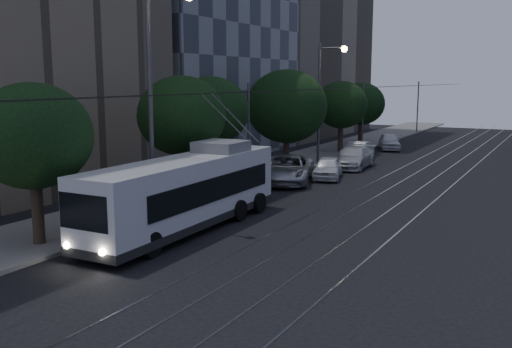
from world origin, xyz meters
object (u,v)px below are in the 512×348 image
object	(u,v)px
trolleybus	(187,192)
pickup_silver	(288,169)
car_white_a	(328,168)
streetlamp_far	(324,92)
car_white_c	(357,151)
car_white_d	(389,142)
streetlamp_near	(158,84)
car_white_b	(354,158)

from	to	relation	value
trolleybus	pickup_silver	bearing A→B (deg)	94.20
car_white_a	streetlamp_far	bearing A→B (deg)	99.27
trolleybus	car_white_c	distance (m)	23.57
car_white_c	trolleybus	bearing A→B (deg)	-89.01
car_white_d	trolleybus	bearing A→B (deg)	-110.68
car_white_c	streetlamp_near	bearing A→B (deg)	-93.06
car_white_b	car_white_c	distance (m)	4.24
car_white_b	car_white_c	world-z (taller)	car_white_b
pickup_silver	car_white_c	size ratio (longest dim) A/B	1.39
car_white_b	car_white_d	size ratio (longest dim) A/B	1.20
trolleybus	car_white_b	world-z (taller)	trolleybus
pickup_silver	car_white_b	bearing A→B (deg)	59.39
streetlamp_near	car_white_a	bearing A→B (deg)	81.62
pickup_silver	car_white_d	size ratio (longest dim) A/B	1.40
trolleybus	car_white_a	xyz separation A→B (m)	(0.43, 14.49, -0.91)
car_white_b	car_white_c	xyz separation A→B (m)	(-1.18, 4.07, -0.04)
trolleybus	pickup_silver	size ratio (longest dim) A/B	1.95
car_white_b	streetlamp_near	bearing A→B (deg)	-99.10
car_white_d	car_white_a	bearing A→B (deg)	-108.57
car_white_b	pickup_silver	bearing A→B (deg)	-104.94
pickup_silver	car_white_b	size ratio (longest dim) A/B	1.16
car_white_b	car_white_d	bearing A→B (deg)	91.16
trolleybus	streetlamp_far	bearing A→B (deg)	94.67
pickup_silver	streetlamp_near	size ratio (longest dim) A/B	0.60
car_white_a	car_white_c	bearing A→B (deg)	81.51
car_white_d	streetlamp_near	bearing A→B (deg)	-113.73
car_white_c	streetlamp_near	distance (m)	23.83
car_white_b	streetlamp_far	xyz separation A→B (m)	(-2.53, 0.41, 4.60)
streetlamp_far	car_white_b	bearing A→B (deg)	-9.11
car_white_c	car_white_d	size ratio (longest dim) A/B	1.01
trolleybus	car_white_d	bearing A→B (deg)	89.37
car_white_d	car_white_c	bearing A→B (deg)	-113.97
car_white_b	trolleybus	bearing A→B (deg)	-94.15
pickup_silver	streetlamp_far	distance (m)	9.14
pickup_silver	car_white_c	distance (m)	11.57
streetlamp_far	pickup_silver	bearing A→B (deg)	-83.26
streetlamp_near	streetlamp_far	xyz separation A→B (m)	(-0.45, 19.55, -0.68)
car_white_a	streetlamp_near	distance (m)	15.27
car_white_b	streetlamp_near	world-z (taller)	streetlamp_near
trolleybus	streetlamp_near	distance (m)	4.74
car_white_c	pickup_silver	bearing A→B (deg)	-92.91
car_white_d	streetlamp_far	size ratio (longest dim) A/B	0.49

